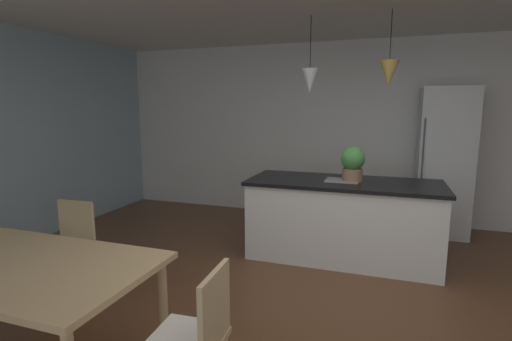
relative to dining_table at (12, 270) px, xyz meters
name	(u,v)px	position (x,y,z in m)	size (l,w,h in m)	color
ground_plane	(338,334)	(1.97, 1.08, -0.69)	(10.00, 8.40, 0.04)	brown
wall_back_kitchen	(368,132)	(1.97, 4.34, 0.68)	(10.00, 0.12, 2.70)	silver
dining_table	(12,270)	(0.00, 0.00, 0.00)	(1.87, 0.97, 0.74)	tan
chair_kitchen_end	(193,337)	(1.31, 0.00, -0.20)	(0.42, 0.42, 0.87)	tan
chair_far_left	(67,247)	(-0.42, 0.86, -0.20)	(0.41, 0.41, 0.87)	tan
kitchen_island	(343,219)	(1.82, 2.61, -0.21)	(2.13, 0.91, 0.91)	silver
refrigerator	(444,162)	(2.99, 3.94, 0.32)	(0.67, 0.67, 1.98)	silver
pendant_over_island_main	(310,81)	(1.41, 2.61, 1.33)	(0.19, 0.19, 0.83)	black
pendant_over_island_aux	(389,73)	(2.23, 2.61, 1.39)	(0.19, 0.19, 0.77)	black
potted_plant_on_island	(353,163)	(1.91, 2.61, 0.43)	(0.26, 0.26, 0.39)	#8C664C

